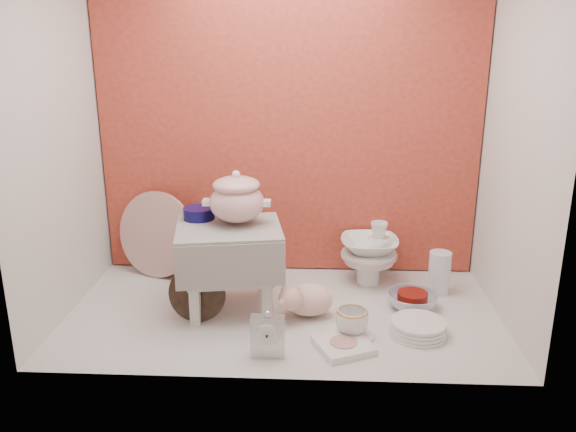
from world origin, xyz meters
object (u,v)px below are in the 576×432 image
object	(u,v)px
mantel_clock	(268,334)
crystal_bowl	(412,301)
floral_platter	(156,234)
gold_rim_teacup	(352,321)
plush_pig	(308,299)
dinner_plate_stack	(418,328)
blue_white_vase	(201,251)
porcelain_tower	(369,253)
step_stool	(230,268)
soup_tureen	(237,197)

from	to	relation	value
mantel_clock	crystal_bowl	xyz separation A→B (m)	(0.58, 0.42, -0.06)
floral_platter	gold_rim_teacup	distance (m)	1.08
plush_pig	gold_rim_teacup	xyz separation A→B (m)	(0.17, -0.16, -0.01)
dinner_plate_stack	crystal_bowl	bearing A→B (deg)	87.03
crystal_bowl	gold_rim_teacup	bearing A→B (deg)	-136.78
blue_white_vase	porcelain_tower	bearing A→B (deg)	-2.92
porcelain_tower	step_stool	bearing A→B (deg)	-153.81
floral_platter	crystal_bowl	bearing A→B (deg)	-14.77
soup_tureen	porcelain_tower	distance (m)	0.71
gold_rim_teacup	step_stool	bearing A→B (deg)	156.77
plush_pig	porcelain_tower	world-z (taller)	porcelain_tower
floral_platter	porcelain_tower	distance (m)	1.02
mantel_clock	gold_rim_teacup	size ratio (longest dim) A/B	1.42
floral_platter	porcelain_tower	size ratio (longest dim) A/B	1.37
step_stool	dinner_plate_stack	bearing A→B (deg)	-23.93
gold_rim_teacup	dinner_plate_stack	bearing A→B (deg)	4.99
gold_rim_teacup	crystal_bowl	size ratio (longest dim) A/B	0.59
soup_tureen	crystal_bowl	size ratio (longest dim) A/B	1.25
soup_tureen	step_stool	bearing A→B (deg)	-125.10
dinner_plate_stack	porcelain_tower	bearing A→B (deg)	107.45
gold_rim_teacup	floral_platter	bearing A→B (deg)	148.03
plush_pig	step_stool	bearing A→B (deg)	149.69
crystal_bowl	plush_pig	bearing A→B (deg)	-168.14
step_stool	dinner_plate_stack	xyz separation A→B (m)	(0.76, -0.19, -0.15)
step_stool	gold_rim_teacup	world-z (taller)	step_stool
floral_platter	blue_white_vase	bearing A→B (deg)	-3.01
mantel_clock	porcelain_tower	xyz separation A→B (m)	(0.42, 0.68, 0.06)
blue_white_vase	gold_rim_teacup	distance (m)	0.89
blue_white_vase	floral_platter	bearing A→B (deg)	176.99
soup_tureen	plush_pig	size ratio (longest dim) A/B	1.04
step_stool	crystal_bowl	world-z (taller)	step_stool
step_stool	floral_platter	size ratio (longest dim) A/B	1.02
blue_white_vase	dinner_plate_stack	distance (m)	1.10
step_stool	porcelain_tower	bearing A→B (deg)	16.47
step_stool	blue_white_vase	size ratio (longest dim) A/B	1.63
floral_platter	gold_rim_teacup	xyz separation A→B (m)	(0.91, -0.57, -0.14)
floral_platter	crystal_bowl	world-z (taller)	floral_platter
step_stool	plush_pig	world-z (taller)	step_stool
blue_white_vase	plush_pig	xyz separation A→B (m)	(0.52, -0.39, -0.05)
mantel_clock	gold_rim_teacup	distance (m)	0.35
step_stool	gold_rim_teacup	xyz separation A→B (m)	(0.50, -0.22, -0.12)
blue_white_vase	gold_rim_teacup	size ratio (longest dim) A/B	2.07
soup_tureen	gold_rim_teacup	distance (m)	0.68
gold_rim_teacup	crystal_bowl	bearing A→B (deg)	43.22
blue_white_vase	mantel_clock	bearing A→B (deg)	-62.15
gold_rim_teacup	dinner_plate_stack	size ratio (longest dim) A/B	0.57
gold_rim_teacup	dinner_plate_stack	distance (m)	0.26
step_stool	soup_tureen	size ratio (longest dim) A/B	1.59
step_stool	blue_white_vase	distance (m)	0.39
step_stool	porcelain_tower	size ratio (longest dim) A/B	1.40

